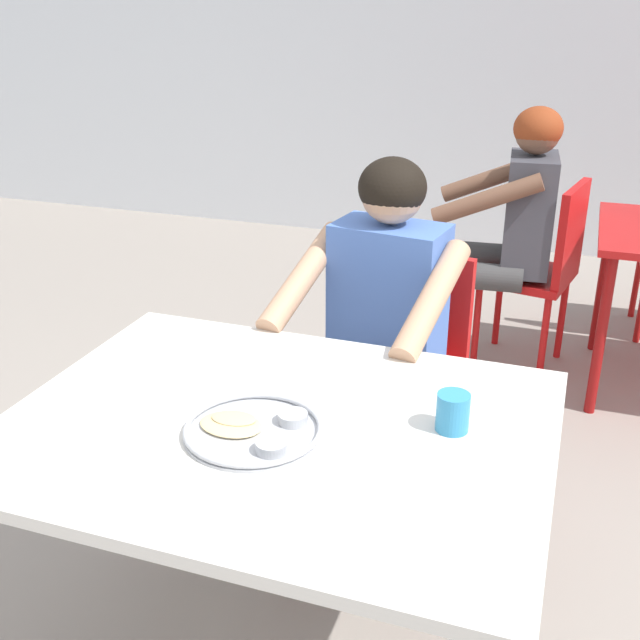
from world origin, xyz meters
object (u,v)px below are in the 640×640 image
Objects in this scene: patron_background at (507,218)px; chair_foreground at (398,354)px; thali_tray at (254,429)px; diner_foreground at (376,318)px; drinking_cup at (453,411)px; chair_red_left at (544,264)px; table_foreground at (277,448)px.

chair_foreground is at bearing -101.81° from patron_background.
diner_foreground is (0.06, 0.78, -0.04)m from thali_tray.
drinking_cup is at bearing -61.09° from diner_foreground.
patron_background is at bearing -167.39° from chair_red_left.
table_foreground is at bearing -102.68° from chair_red_left.
thali_tray is at bearing -94.38° from diner_foreground.
patron_background is at bearing 82.02° from table_foreground.
chair_red_left is 0.73× the size of patron_background.
diner_foreground is at bearing 118.91° from drinking_cup.
chair_foreground is 0.31m from diner_foreground.
patron_background is at bearing 78.19° from chair_foreground.
drinking_cup is 0.95m from chair_foreground.
drinking_cup is 0.07× the size of patron_background.
chair_red_left reaches higher than thali_tray.
drinking_cup reaches higher than thali_tray.
patron_background is at bearing 81.53° from thali_tray.
patron_background reaches higher than chair_red_left.
chair_foreground is at bearing -110.01° from chair_red_left.
chair_foreground is at bearing 85.13° from thali_tray.
thali_tray is at bearing -98.47° from patron_background.
thali_tray reaches higher than table_foreground.
patron_background reaches higher than table_foreground.
diner_foreground reaches higher than table_foreground.
chair_foreground is 0.69× the size of patron_background.
diner_foreground is (0.03, 0.72, 0.04)m from table_foreground.
patron_background reaches higher than thali_tray.
diner_foreground is at bearing 87.35° from table_foreground.
diner_foreground is 1.30m from patron_background.
patron_background is (0.31, 2.06, -0.04)m from thali_tray.
table_foreground is at bearing -92.65° from diner_foreground.
thali_tray is 0.26× the size of diner_foreground.
table_foreground is 2.02m from patron_background.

